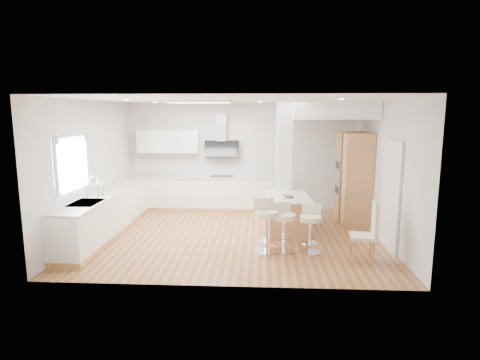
# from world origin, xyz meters

# --- Properties ---
(ground) EXTENTS (6.00, 6.00, 0.00)m
(ground) POSITION_xyz_m (0.00, 0.00, 0.00)
(ground) COLOR #9C6639
(ground) RESTS_ON ground
(ceiling) EXTENTS (6.00, 5.00, 0.02)m
(ceiling) POSITION_xyz_m (0.00, 0.00, 0.00)
(ceiling) COLOR white
(ceiling) RESTS_ON ground
(wall_back) EXTENTS (6.00, 0.04, 2.80)m
(wall_back) POSITION_xyz_m (0.00, 2.50, 1.40)
(wall_back) COLOR beige
(wall_back) RESTS_ON ground
(wall_left) EXTENTS (0.04, 5.00, 2.80)m
(wall_left) POSITION_xyz_m (-3.00, 0.00, 1.40)
(wall_left) COLOR beige
(wall_left) RESTS_ON ground
(wall_right) EXTENTS (0.04, 5.00, 2.80)m
(wall_right) POSITION_xyz_m (3.00, 0.00, 1.40)
(wall_right) COLOR beige
(wall_right) RESTS_ON ground
(skylight) EXTENTS (4.10, 2.10, 0.06)m
(skylight) POSITION_xyz_m (-0.79, 0.60, 2.77)
(skylight) COLOR silver
(skylight) RESTS_ON ground
(window_left) EXTENTS (0.06, 1.28, 1.07)m
(window_left) POSITION_xyz_m (-2.96, -0.90, 1.69)
(window_left) COLOR white
(window_left) RESTS_ON ground
(doorway_right) EXTENTS (0.05, 1.00, 2.10)m
(doorway_right) POSITION_xyz_m (2.97, -0.60, 1.00)
(doorway_right) COLOR #4C453B
(doorway_right) RESTS_ON ground
(counter_left) EXTENTS (0.63, 4.50, 1.35)m
(counter_left) POSITION_xyz_m (-2.70, 0.23, 0.46)
(counter_left) COLOR tan
(counter_left) RESTS_ON ground
(counter_back) EXTENTS (3.62, 0.63, 2.50)m
(counter_back) POSITION_xyz_m (-0.91, 2.22, 0.70)
(counter_back) COLOR tan
(counter_back) RESTS_ON ground
(pillar) EXTENTS (0.35, 0.35, 2.80)m
(pillar) POSITION_xyz_m (1.05, 0.95, 1.40)
(pillar) COLOR silver
(pillar) RESTS_ON ground
(soffit) EXTENTS (1.78, 2.20, 0.40)m
(soffit) POSITION_xyz_m (2.10, 1.40, 2.60)
(soffit) COLOR white
(soffit) RESTS_ON ground
(oven_column) EXTENTS (0.63, 1.21, 2.10)m
(oven_column) POSITION_xyz_m (2.68, 1.23, 1.05)
(oven_column) COLOR tan
(oven_column) RESTS_ON ground
(peninsula) EXTENTS (0.95, 1.38, 0.88)m
(peninsula) POSITION_xyz_m (1.10, 0.18, 0.41)
(peninsula) COLOR tan
(peninsula) RESTS_ON ground
(bar_stool_a) EXTENTS (0.57, 0.57, 0.99)m
(bar_stool_a) POSITION_xyz_m (0.64, -0.98, 0.56)
(bar_stool_a) COLOR silver
(bar_stool_a) RESTS_ON ground
(bar_stool_b) EXTENTS (0.52, 0.52, 0.92)m
(bar_stool_b) POSITION_xyz_m (0.97, -0.94, 0.52)
(bar_stool_b) COLOR silver
(bar_stool_b) RESTS_ON ground
(bar_stool_c) EXTENTS (0.48, 0.48, 0.89)m
(bar_stool_c) POSITION_xyz_m (1.45, -0.98, 0.50)
(bar_stool_c) COLOR silver
(bar_stool_c) RESTS_ON ground
(dining_chair) EXTENTS (0.45, 0.45, 1.06)m
(dining_chair) POSITION_xyz_m (2.40, -1.33, 0.56)
(dining_chair) COLOR beige
(dining_chair) RESTS_ON ground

